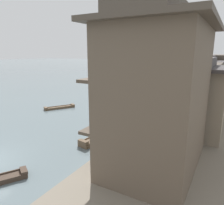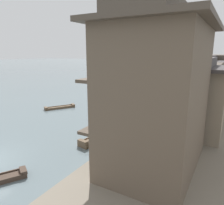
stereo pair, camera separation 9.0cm
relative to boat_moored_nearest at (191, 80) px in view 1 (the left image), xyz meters
The scene contains 16 objects.
boat_moored_nearest is the anchor object (origin of this frame).
boat_moored_second 38.67m from the boat_moored_nearest, 105.26° to the right, with size 2.76×3.75×0.37m.
boat_moored_third 43.25m from the boat_moored_nearest, 89.98° to the right, with size 1.66×4.42×0.78m.
boat_moored_far 15.46m from the boat_moored_nearest, 87.82° to the right, with size 0.99×3.76×0.67m.
boat_midriver_drifting 6.29m from the boat_moored_nearest, 83.45° to the right, with size 1.88×4.40×0.48m.
boat_midriver_upstream 13.45m from the boat_moored_nearest, 123.45° to the right, with size 1.97×4.02×0.35m.
boat_upstream_distant 24.75m from the boat_moored_nearest, 110.53° to the right, with size 2.80×4.03×0.36m.
boat_crossing_west 36.21m from the boat_moored_nearest, 90.69° to the right, with size 1.18×4.31×0.80m.
house_waterfront_nearest 46.42m from the boat_moored_nearest, 83.03° to the right, with size 5.65×8.04×8.74m.
house_waterfront_second 39.61m from the boat_moored_nearest, 81.13° to the right, with size 6.60×6.21×6.14m.
house_waterfront_tall 33.55m from the boat_moored_nearest, 80.58° to the right, with size 5.36×5.95×6.14m.
house_waterfront_narrow 26.82m from the boat_moored_nearest, 78.16° to the right, with size 5.35×7.17×6.14m.
house_waterfront_far 20.57m from the boat_moored_nearest, 72.14° to the right, with size 6.87×7.23×6.14m.
house_waterfront_end 13.85m from the boat_moored_nearest, 62.75° to the right, with size 6.73×6.75×6.14m.
stone_bridge 15.48m from the boat_moored_nearest, 108.14° to the left, with size 23.81×2.40×4.46m.
hill_far_west 90.67m from the boat_moored_nearest, 106.84° to the left, with size 50.26×50.26×21.12m, color #5B6B5B.
Camera 1 is at (13.84, -6.73, 7.14)m, focal length 33.98 mm.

